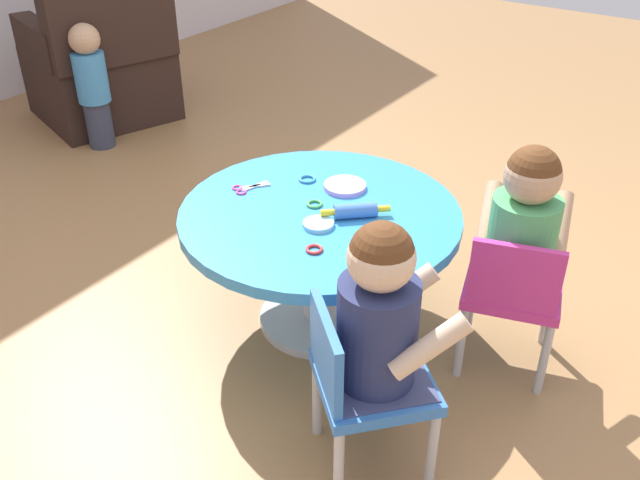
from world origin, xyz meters
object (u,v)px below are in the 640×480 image
at_px(child_chair_left, 362,381).
at_px(craft_scissors, 246,188).
at_px(armchair_dark, 102,67).
at_px(rolling_pin, 355,211).
at_px(seated_child_left, 380,312).
at_px(craft_table, 320,236).
at_px(seated_child_right, 524,224).
at_px(child_chair_right, 512,291).
at_px(toddler_standing, 92,83).

distance_m(child_chair_left, craft_scissors, 0.89).
height_order(armchair_dark, rolling_pin, armchair_dark).
bearing_deg(seated_child_left, rolling_pin, 37.91).
distance_m(craft_table, armchair_dark, 2.33).
height_order(child_chair_left, seated_child_right, seated_child_right).
distance_m(child_chair_right, toddler_standing, 2.54).
bearing_deg(craft_scissors, toddler_standing, 68.60).
xyz_separation_m(seated_child_left, rolling_pin, (0.47, 0.36, -0.04)).
bearing_deg(toddler_standing, child_chair_right, -100.05).
bearing_deg(child_chair_right, seated_child_right, 16.21).
xyz_separation_m(craft_table, armchair_dark, (0.90, 2.15, -0.05)).
height_order(craft_table, toddler_standing, toddler_standing).
relative_size(child_chair_right, seated_child_right, 1.05).
bearing_deg(rolling_pin, craft_table, 103.36).
height_order(child_chair_right, seated_child_right, seated_child_right).
xyz_separation_m(seated_child_left, seated_child_right, (0.63, -0.14, 0.00)).
bearing_deg(craft_table, child_chair_right, -76.84).
bearing_deg(craft_table, seated_child_left, -132.14).
height_order(seated_child_left, seated_child_right, same).
relative_size(seated_child_left, armchair_dark, 0.57).
relative_size(craft_table, rolling_pin, 5.14).
xyz_separation_m(child_chair_left, craft_scissors, (0.45, 0.76, 0.16)).
xyz_separation_m(seated_child_left, child_chair_right, (0.59, -0.15, -0.23)).
bearing_deg(seated_child_left, seated_child_right, -12.74).
bearing_deg(seated_child_left, craft_scissors, 62.00).
relative_size(craft_table, armchair_dark, 1.05).
xyz_separation_m(child_chair_left, rolling_pin, (0.50, 0.34, 0.18)).
xyz_separation_m(craft_table, craft_scissors, (-0.02, 0.30, 0.11)).
height_order(craft_table, seated_child_right, seated_child_right).
relative_size(child_chair_left, seated_child_left, 1.05).
relative_size(seated_child_left, child_chair_right, 0.95).
bearing_deg(toddler_standing, rolling_pin, -105.84).
bearing_deg(seated_child_left, armchair_dark, 63.15).
bearing_deg(child_chair_right, rolling_pin, 103.12).
relative_size(craft_table, craft_scissors, 6.66).
bearing_deg(craft_scissors, armchair_dark, 63.64).
bearing_deg(armchair_dark, child_chair_right, -105.00).
bearing_deg(seated_child_right, child_chair_right, -163.79).
height_order(seated_child_right, armchair_dark, armchair_dark).
distance_m(child_chair_left, armchair_dark, 2.94).
bearing_deg(craft_table, craft_scissors, 93.98).
bearing_deg(child_chair_left, craft_table, 44.37).
bearing_deg(child_chair_right, seated_child_left, 165.44).
bearing_deg(child_chair_right, craft_table, 103.16).
xyz_separation_m(seated_child_right, toddler_standing, (0.41, 2.49, -0.17)).
distance_m(child_chair_left, seated_child_left, 0.23).
bearing_deg(seated_child_right, seated_child_left, 167.26).
distance_m(child_chair_right, armchair_dark, 2.88).
bearing_deg(child_chair_right, child_chair_left, 163.76).
height_order(seated_child_left, armchair_dark, armchair_dark).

